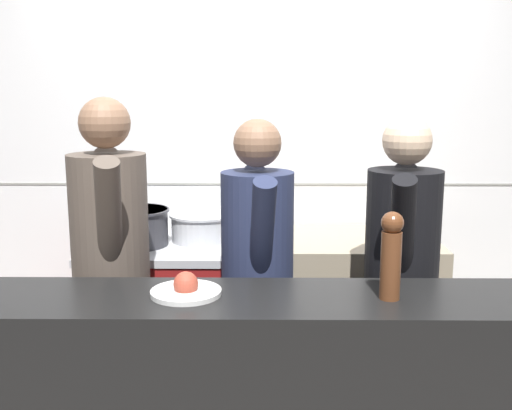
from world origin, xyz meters
The scene contains 10 objects.
wall_back_tiled centered at (0.00, 1.31, 1.30)m, with size 8.00×0.06×2.60m.
oven_range centered at (-0.45, 0.91, 0.44)m, with size 0.87×0.71×0.89m.
prep_counter centered at (0.50, 0.90, 0.45)m, with size 0.94×0.65×0.91m.
stock_pot centered at (-0.62, 0.85, 0.99)m, with size 0.35×0.35×0.19m.
sauce_pot centered at (-0.28, 0.96, 0.97)m, with size 0.35×0.35×0.15m.
plated_dish_main centered at (-0.24, -0.14, 0.98)m, with size 0.26×0.26×0.09m.
pepper_mill centered at (0.50, -0.17, 1.12)m, with size 0.08×0.08×0.32m.
chef_head_cook centered at (-0.63, 0.33, 0.93)m, with size 0.41×0.73×1.67m.
chef_sous centered at (0.02, 0.34, 0.88)m, with size 0.35×0.69×1.58m.
chef_line centered at (0.66, 0.32, 0.88)m, with size 0.39×0.69×1.59m.
Camera 1 is at (0.04, -2.23, 1.69)m, focal length 42.00 mm.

